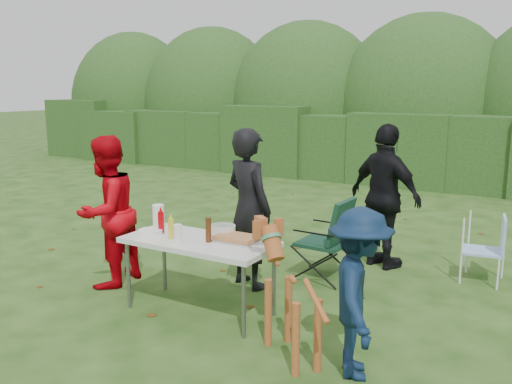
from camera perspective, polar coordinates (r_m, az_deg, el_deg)
The scene contains 20 objects.
ground at distance 5.88m, azimuth -6.72°, elevation -11.04°, with size 80.00×80.00×0.00m, color #1E4211.
hedge_row at distance 12.84m, azimuth 15.19°, elevation 4.63°, with size 22.00×1.40×1.70m, color #23471C.
shrub_backdrop at distance 14.33m, azimuth 17.05°, elevation 8.17°, with size 20.00×2.60×3.20m, color #3D6628.
folding_table at distance 5.32m, azimuth -6.01°, elevation -5.56°, with size 1.50×0.70×0.74m.
person_cook at distance 5.94m, azimuth -0.77°, elevation -1.75°, with size 0.65×0.42×1.77m, color black.
person_red_jacket at distance 6.21m, azimuth -15.44°, elevation -2.01°, with size 0.82×0.64×1.68m, color #C4020E.
person_black_puffy at distance 6.76m, azimuth 13.43°, elevation -0.48°, with size 1.04×0.43×1.77m, color black.
child at distance 4.24m, azimuth 10.79°, elevation -10.43°, with size 0.86×0.49×1.32m, color #0D213E.
dog at distance 4.47m, azimuth 3.83°, elevation -11.12°, with size 1.09×0.43×1.03m, color #A65627, non-canonical shape.
camping_chair at distance 6.31m, azimuth 7.05°, elevation -4.82°, with size 0.61×0.61×0.97m, color #143826, non-canonical shape.
lawn_chair at distance 6.72m, azimuth 22.81°, elevation -5.47°, with size 0.46×0.46×0.78m, color #4189DE, non-canonical shape.
food_tray at distance 5.23m, azimuth -2.02°, elevation -5.08°, with size 0.45×0.30×0.02m, color #B7B7BA.
focaccia_bread at distance 5.22m, azimuth -2.02°, elevation -4.79°, with size 0.40×0.26×0.04m, color #B67845.
mustard_bottle at distance 5.35m, azimuth -8.92°, elevation -3.83°, with size 0.06×0.06×0.20m, color gold.
ketchup_bottle at distance 5.56m, azimuth -9.97°, elevation -3.20°, with size 0.06×0.06×0.22m, color #AD030B.
beer_bottle at distance 5.19m, azimuth -5.04°, elevation -3.99°, with size 0.06×0.06×0.24m, color #47230F.
paper_towel_roll at distance 5.71m, azimuth -10.23°, elevation -2.61°, with size 0.12×0.12×0.26m, color white.
cup_stack at distance 5.20m, azimuth -8.23°, elevation -4.37°, with size 0.08×0.08×0.18m, color white.
pasta_bowl at distance 5.43m, azimuth -3.54°, elevation -4.05°, with size 0.26×0.26×0.10m, color silver.
plate_stack at distance 5.56m, azimuth -11.06°, elevation -4.15°, with size 0.24×0.24×0.05m, color white.
Camera 1 is at (3.30, -4.33, 2.20)m, focal length 38.00 mm.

